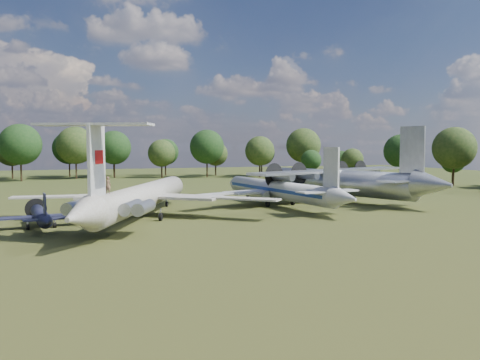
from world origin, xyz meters
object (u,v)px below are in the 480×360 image
object	(u,v)px
tu104_jet	(277,193)
small_prop_west	(41,219)
il62_airliner	(144,201)
an12_transport	(338,186)
person_on_il62	(108,185)

from	to	relation	value
tu104_jet	small_prop_west	bearing A→B (deg)	-170.55
small_prop_west	il62_airliner	bearing A→B (deg)	7.84
an12_transport	il62_airliner	bearing A→B (deg)	172.88
il62_airliner	person_on_il62	world-z (taller)	person_on_il62
an12_transport	small_prop_west	world-z (taller)	an12_transport
tu104_jet	person_on_il62	distance (m)	34.54
an12_transport	small_prop_west	xyz separation A→B (m)	(-48.60, -12.85, -1.65)
small_prop_west	person_on_il62	world-z (taller)	person_on_il62
an12_transport	person_on_il62	size ratio (longest dim) A/B	23.56
an12_transport	person_on_il62	xyz separation A→B (m)	(-41.35, -21.17, 2.81)
tu104_jet	small_prop_west	distance (m)	37.39
tu104_jet	small_prop_west	size ratio (longest dim) A/B	2.58
person_on_il62	small_prop_west	bearing A→B (deg)	-24.72
tu104_jet	person_on_il62	bearing A→B (deg)	-153.51
small_prop_west	person_on_il62	size ratio (longest dim) A/B	8.75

